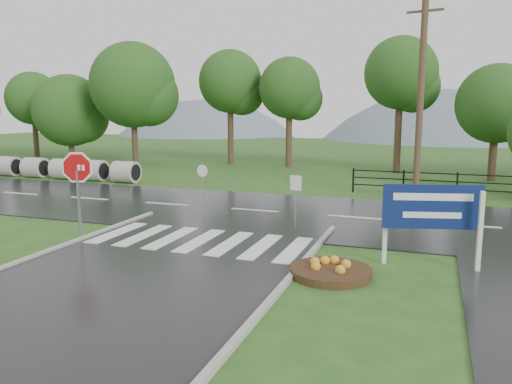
% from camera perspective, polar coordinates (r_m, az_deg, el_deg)
% --- Properties ---
extents(ground, '(120.00, 120.00, 0.00)m').
position_cam_1_polar(ground, '(11.50, -17.59, -11.70)').
color(ground, '#2A531B').
rests_on(ground, ground).
extents(main_road, '(90.00, 8.00, 0.04)m').
position_cam_1_polar(main_road, '(20.04, -0.15, -2.22)').
color(main_road, black).
rests_on(main_road, ground).
extents(walkway, '(2.20, 11.00, 0.04)m').
position_cam_1_polar(walkway, '(13.25, 27.06, -9.46)').
color(walkway, '#28282A').
rests_on(walkway, ground).
extents(crosswalk, '(6.50, 2.80, 0.02)m').
position_cam_1_polar(crosswalk, '(15.54, -6.41, -5.52)').
color(crosswalk, silver).
rests_on(crosswalk, ground).
extents(fence_west, '(9.58, 0.08, 1.20)m').
position_cam_1_polar(fence_west, '(24.72, 22.00, 1.02)').
color(fence_west, black).
rests_on(fence_west, ground).
extents(hills, '(102.00, 48.00, 48.00)m').
position_cam_1_polar(hills, '(76.11, 16.63, -5.84)').
color(hills, slate).
rests_on(hills, ground).
extents(treeline, '(83.20, 5.20, 10.00)m').
position_cam_1_polar(treeline, '(33.20, 9.69, 2.32)').
color(treeline, '#1E4916').
rests_on(treeline, ground).
extents(culvert_pipes, '(9.70, 1.20, 1.20)m').
position_cam_1_polar(culvert_pipes, '(31.19, -21.08, 2.47)').
color(culvert_pipes, '#9E9B93').
rests_on(culvert_pipes, ground).
extents(stop_sign, '(1.25, 0.43, 2.95)m').
position_cam_1_polar(stop_sign, '(16.27, -19.73, 1.76)').
color(stop_sign, '#939399').
rests_on(stop_sign, ground).
extents(estate_billboard, '(2.43, 0.68, 2.18)m').
position_cam_1_polar(estate_billboard, '(13.44, 19.51, -2.07)').
color(estate_billboard, silver).
rests_on(estate_billboard, ground).
extents(flower_bed, '(2.01, 2.01, 0.40)m').
position_cam_1_polar(flower_bed, '(12.55, 8.57, -8.81)').
color(flower_bed, '#332111').
rests_on(flower_bed, ground).
extents(reg_sign_small, '(0.41, 0.11, 1.87)m').
position_cam_1_polar(reg_sign_small, '(16.76, 4.56, 0.13)').
color(reg_sign_small, '#939399').
rests_on(reg_sign_small, ground).
extents(reg_sign_round, '(0.46, 0.11, 2.00)m').
position_cam_1_polar(reg_sign_round, '(18.90, -6.12, 0.98)').
color(reg_sign_round, '#939399').
rests_on(reg_sign_round, ground).
extents(utility_pole_east, '(1.59, 0.42, 8.99)m').
position_cam_1_polar(utility_pole_east, '(23.98, 18.29, 10.23)').
color(utility_pole_east, '#473523').
rests_on(utility_pole_east, ground).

